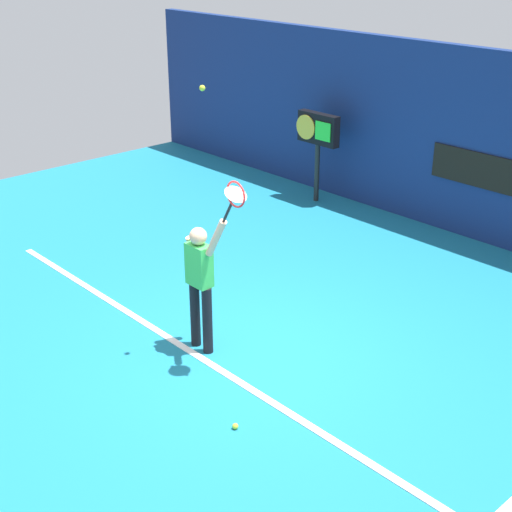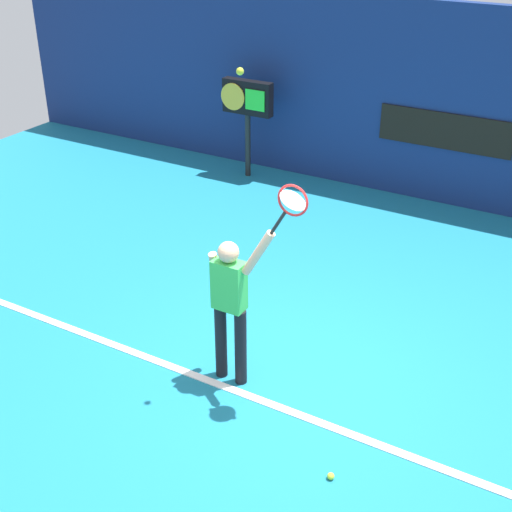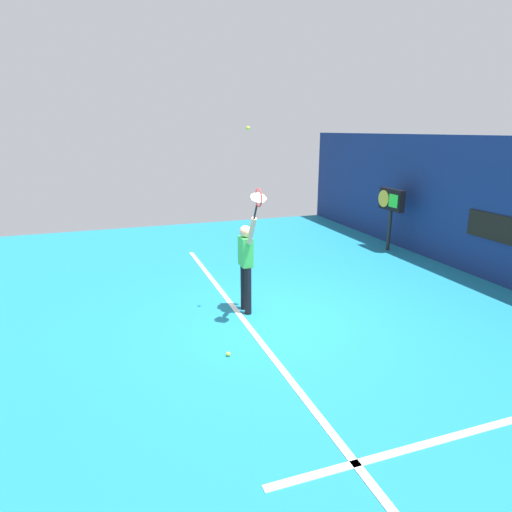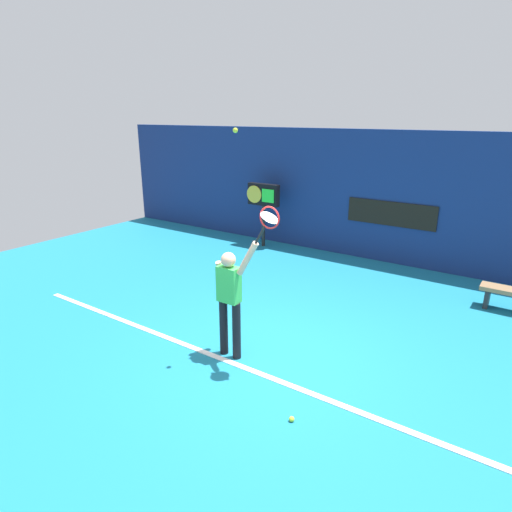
{
  "view_description": "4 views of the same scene",
  "coord_description": "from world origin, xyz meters",
  "px_view_note": "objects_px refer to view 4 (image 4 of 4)",
  "views": [
    {
      "loc": [
        6.07,
        -5.41,
        5.01
      ],
      "look_at": [
        -0.26,
        0.43,
        1.18
      ],
      "focal_mm": 51.68,
      "sensor_mm": 36.0,
      "label": 1
    },
    {
      "loc": [
        2.82,
        -5.51,
        4.87
      ],
      "look_at": [
        -0.6,
        0.42,
        1.18
      ],
      "focal_mm": 49.1,
      "sensor_mm": 36.0,
      "label": 2
    },
    {
      "loc": [
        7.01,
        -2.73,
        3.39
      ],
      "look_at": [
        -0.64,
        -0.04,
        1.05
      ],
      "focal_mm": 30.99,
      "sensor_mm": 36.0,
      "label": 3
    },
    {
      "loc": [
        3.26,
        -5.05,
        3.61
      ],
      "look_at": [
        -0.37,
        0.22,
        1.53
      ],
      "focal_mm": 30.74,
      "sensor_mm": 36.0,
      "label": 4
    }
  ],
  "objects_px": {
    "tennis_player": "(230,296)",
    "scoreboard_clock": "(263,198)",
    "spare_ball": "(292,419)",
    "tennis_racket": "(268,220)",
    "tennis_ball": "(235,130)"
  },
  "relations": [
    {
      "from": "spare_ball",
      "to": "scoreboard_clock",
      "type": "bearing_deg",
      "value": 126.38
    },
    {
      "from": "scoreboard_clock",
      "to": "tennis_player",
      "type": "bearing_deg",
      "value": -61.09
    },
    {
      "from": "tennis_player",
      "to": "spare_ball",
      "type": "relative_size",
      "value": 28.48
    },
    {
      "from": "spare_ball",
      "to": "tennis_player",
      "type": "bearing_deg",
      "value": 152.75
    },
    {
      "from": "tennis_racket",
      "to": "spare_ball",
      "type": "xyz_separation_m",
      "value": [
        0.89,
        -0.8,
        -2.24
      ]
    },
    {
      "from": "tennis_player",
      "to": "scoreboard_clock",
      "type": "relative_size",
      "value": 1.09
    },
    {
      "from": "tennis_racket",
      "to": "scoreboard_clock",
      "type": "height_order",
      "value": "tennis_racket"
    },
    {
      "from": "tennis_racket",
      "to": "spare_ball",
      "type": "relative_size",
      "value": 8.96
    },
    {
      "from": "tennis_ball",
      "to": "scoreboard_clock",
      "type": "bearing_deg",
      "value": 120.12
    },
    {
      "from": "tennis_racket",
      "to": "spare_ball",
      "type": "bearing_deg",
      "value": -42.13
    },
    {
      "from": "tennis_racket",
      "to": "spare_ball",
      "type": "distance_m",
      "value": 2.54
    },
    {
      "from": "tennis_player",
      "to": "scoreboard_clock",
      "type": "xyz_separation_m",
      "value": [
        -2.91,
        5.27,
        0.38
      ]
    },
    {
      "from": "tennis_racket",
      "to": "scoreboard_clock",
      "type": "xyz_separation_m",
      "value": [
        -3.59,
        5.28,
        -0.88
      ]
    },
    {
      "from": "tennis_player",
      "to": "spare_ball",
      "type": "bearing_deg",
      "value": -27.25
    },
    {
      "from": "tennis_ball",
      "to": "spare_ball",
      "type": "height_order",
      "value": "tennis_ball"
    }
  ]
}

